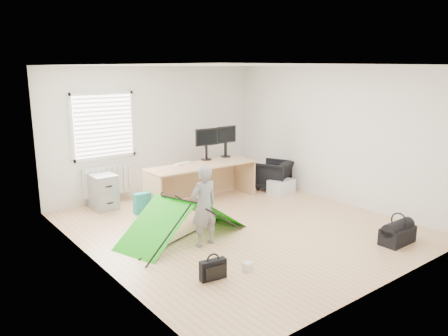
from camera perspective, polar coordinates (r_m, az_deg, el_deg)
ground at (r=7.60m, az=1.87°, el=-7.53°), size 5.50×5.50×0.00m
back_wall at (r=9.49m, az=-8.78°, el=4.88°), size 5.00×0.02×2.70m
window at (r=8.91m, az=-15.47°, el=5.34°), size 1.20×0.06×1.20m
radiator at (r=9.08m, az=-14.95°, el=-1.58°), size 1.00×0.12×0.60m
desk at (r=8.81m, az=-2.91°, el=-2.00°), size 2.29×0.76×0.78m
filing_cabinet at (r=8.74m, az=-15.53°, el=-2.94°), size 0.43×0.58×0.67m
monitor_left at (r=9.10m, az=-2.35°, el=2.57°), size 0.52×0.16×0.49m
monitor_right at (r=9.40m, az=0.20°, el=2.93°), size 0.52×0.13×0.49m
keyboard at (r=8.81m, az=-5.44°, el=0.61°), size 0.44×0.25×0.02m
thermos at (r=9.14m, az=-2.41°, el=1.81°), size 0.08×0.08×0.23m
office_chair at (r=9.77m, az=6.53°, el=-0.93°), size 0.92×0.93×0.65m
person at (r=6.61m, az=-2.65°, el=-4.98°), size 0.47×0.32×1.26m
kite at (r=7.00m, az=-5.36°, el=-6.65°), size 2.22×1.50×0.63m
storage_crate at (r=9.52m, az=7.49°, el=-2.42°), size 0.58×0.44×0.30m
tote_bag at (r=8.32m, az=-10.59°, el=-4.52°), size 0.33×0.15×0.39m
laptop_bag at (r=5.75m, az=-1.45°, el=-13.13°), size 0.37×0.16×0.27m
white_box at (r=6.02m, az=3.09°, el=-12.71°), size 0.13×0.13×0.11m
duffel_bag at (r=7.34m, az=21.70°, el=-8.18°), size 0.60×0.30×0.26m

